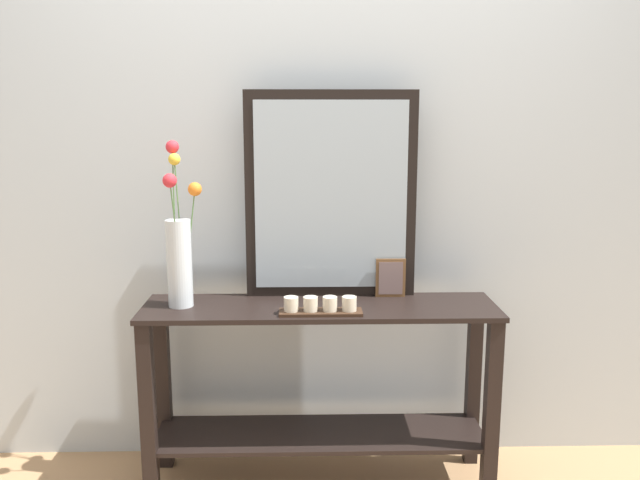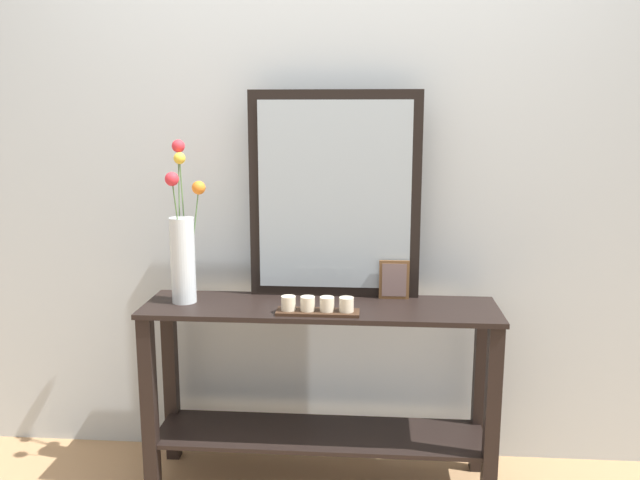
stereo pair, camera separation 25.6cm
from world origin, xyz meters
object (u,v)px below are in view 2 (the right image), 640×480
object	(u,v)px
mirror_leaning	(335,195)
candle_tray	(317,307)
console_table	(320,375)
picture_frame_small	(394,280)
tall_vase_left	(183,247)

from	to	relation	value
mirror_leaning	candle_tray	world-z (taller)	mirror_leaning
console_table	picture_frame_small	xyz separation A→B (m)	(0.30, 0.12, 0.38)
mirror_leaning	tall_vase_left	world-z (taller)	mirror_leaning
candle_tray	console_table	bearing A→B (deg)	89.11
tall_vase_left	picture_frame_small	world-z (taller)	tall_vase_left
console_table	mirror_leaning	xyz separation A→B (m)	(0.05, 0.15, 0.72)
candle_tray	tall_vase_left	bearing A→B (deg)	167.58
console_table	picture_frame_small	size ratio (longest dim) A/B	8.75
console_table	tall_vase_left	distance (m)	0.76
tall_vase_left	picture_frame_small	xyz separation A→B (m)	(0.85, 0.11, -0.15)
tall_vase_left	candle_tray	distance (m)	0.60
mirror_leaning	candle_tray	xyz separation A→B (m)	(-0.05, -0.26, -0.40)
console_table	picture_frame_small	bearing A→B (deg)	22.14
candle_tray	picture_frame_small	bearing A→B (deg)	37.72
tall_vase_left	picture_frame_small	bearing A→B (deg)	7.36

